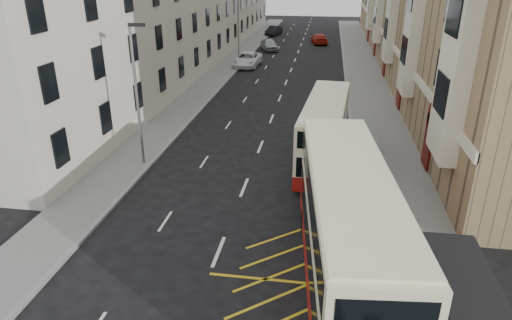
% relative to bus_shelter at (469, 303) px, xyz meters
% --- Properties ---
extents(ground, '(200.00, 200.00, 0.00)m').
position_rel_bus_shelter_xyz_m(ground, '(-8.34, 0.39, -2.14)').
color(ground, black).
rests_on(ground, ground).
extents(pavement_right, '(4.00, 120.00, 0.15)m').
position_rel_bus_shelter_xyz_m(pavement_right, '(-0.34, 30.39, -2.06)').
color(pavement_right, '#61615D').
rests_on(pavement_right, ground).
extents(pavement_left, '(3.00, 120.00, 0.15)m').
position_rel_bus_shelter_xyz_m(pavement_left, '(-15.84, 30.39, -2.06)').
color(pavement_left, '#61615D').
rests_on(pavement_left, ground).
extents(kerb_right, '(0.25, 120.00, 0.15)m').
position_rel_bus_shelter_xyz_m(kerb_right, '(-2.34, 30.39, -2.06)').
color(kerb_right, gray).
rests_on(kerb_right, ground).
extents(kerb_left, '(0.25, 120.00, 0.15)m').
position_rel_bus_shelter_xyz_m(kerb_left, '(-14.34, 30.39, -2.06)').
color(kerb_left, gray).
rests_on(kerb_left, ground).
extents(road_markings, '(10.00, 110.00, 0.01)m').
position_rel_bus_shelter_xyz_m(road_markings, '(-8.34, 45.39, -2.13)').
color(road_markings, silver).
rests_on(road_markings, ground).
extents(terrace_left, '(9.18, 79.00, 13.25)m').
position_rel_bus_shelter_xyz_m(terrace_left, '(-21.77, 45.89, 4.38)').
color(terrace_left, beige).
rests_on(terrace_left, ground).
extents(bus_shelter, '(1.65, 4.25, 2.70)m').
position_rel_bus_shelter_xyz_m(bus_shelter, '(0.00, 0.00, 0.00)').
color(bus_shelter, black).
rests_on(bus_shelter, pavement_right).
extents(guard_railing, '(0.06, 6.56, 1.01)m').
position_rel_bus_shelter_xyz_m(guard_railing, '(-2.09, 6.14, -1.28)').
color(guard_railing, '#B7200D').
rests_on(guard_railing, pavement_right).
extents(street_lamp_near, '(0.93, 0.18, 8.00)m').
position_rel_bus_shelter_xyz_m(street_lamp_near, '(-14.69, 12.39, 2.50)').
color(street_lamp_near, gray).
rests_on(street_lamp_near, pavement_left).
extents(street_lamp_far, '(0.93, 0.18, 8.00)m').
position_rel_bus_shelter_xyz_m(street_lamp_far, '(-14.69, 42.39, 2.50)').
color(street_lamp_far, gray).
rests_on(street_lamp_far, pavement_left).
extents(double_decker_front, '(3.83, 11.90, 4.66)m').
position_rel_bus_shelter_xyz_m(double_decker_front, '(-3.34, 2.91, 0.24)').
color(double_decker_front, '#FEF2C0').
rests_on(double_decker_front, ground).
extents(double_decker_rear, '(2.99, 9.86, 3.87)m').
position_rel_bus_shelter_xyz_m(double_decker_rear, '(-4.27, 14.48, -0.16)').
color(double_decker_rear, '#FEF2C0').
rests_on(double_decker_rear, ground).
extents(pedestrian_far, '(0.96, 0.58, 1.52)m').
position_rel_bus_shelter_xyz_m(pedestrian_far, '(-1.99, 6.23, -1.23)').
color(pedestrian_far, black).
rests_on(pedestrian_far, pavement_right).
extents(white_van, '(2.97, 5.94, 1.62)m').
position_rel_bus_shelter_xyz_m(white_van, '(-13.54, 41.51, -1.33)').
color(white_van, white).
rests_on(white_van, ground).
extents(car_silver, '(3.33, 5.04, 1.59)m').
position_rel_bus_shelter_xyz_m(car_silver, '(-12.43, 52.68, -1.34)').
color(car_silver, '#9A9DA1').
rests_on(car_silver, ground).
extents(car_dark, '(2.65, 4.91, 1.54)m').
position_rel_bus_shelter_xyz_m(car_dark, '(-13.54, 67.69, -1.37)').
color(car_dark, black).
rests_on(car_dark, ground).
extents(car_red, '(2.91, 5.38, 1.48)m').
position_rel_bus_shelter_xyz_m(car_red, '(-5.72, 59.64, -1.40)').
color(car_red, '#AD1B0B').
rests_on(car_red, ground).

